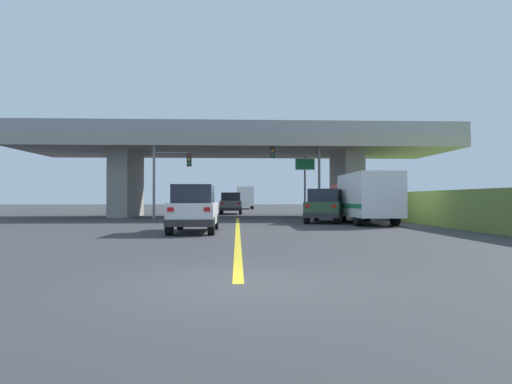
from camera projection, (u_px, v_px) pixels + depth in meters
name	position (u px, v px, depth m)	size (l,w,h in m)	color
ground	(238.00, 217.00, 35.71)	(160.00, 160.00, 0.00)	#353538
overpass_bridge	(238.00, 155.00, 35.78)	(33.51, 9.73, 7.01)	gray
lane_divider_stripe	(238.00, 230.00, 20.13)	(0.20, 25.51, 0.01)	yellow
suv_lead	(194.00, 209.00, 18.88)	(1.90, 4.45, 2.02)	silver
suv_crossing	(326.00, 206.00, 26.68)	(3.44, 5.17, 2.02)	#2D4C33
box_truck	(365.00, 197.00, 25.43)	(2.33, 7.38, 2.85)	red
sedan_oncoming	(231.00, 203.00, 41.89)	(2.04, 4.74, 2.02)	slate
traffic_signal_nearside	(303.00, 165.00, 31.73)	(3.64, 0.36, 6.03)	#56595E
traffic_signal_farside	(167.00, 171.00, 31.01)	(2.71, 0.36, 5.30)	slate
highway_sign	(305.00, 173.00, 33.53)	(1.50, 0.17, 4.67)	#56595E
semi_truck_distant	(245.00, 197.00, 62.93)	(2.33, 7.21, 3.11)	navy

